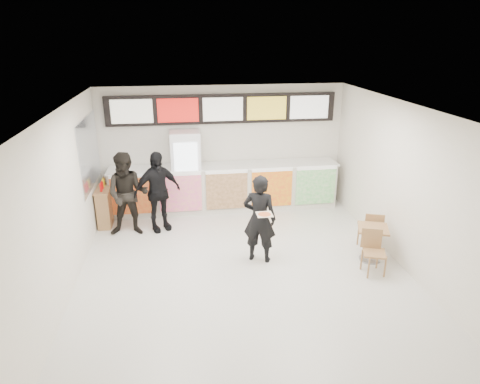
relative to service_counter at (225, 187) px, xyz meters
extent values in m
plane|color=beige|center=(0.00, -3.09, -0.57)|extent=(7.00, 7.00, 0.00)
plane|color=white|center=(0.00, -3.09, 2.43)|extent=(7.00, 7.00, 0.00)
plane|color=silver|center=(0.00, 0.41, 0.93)|extent=(6.00, 0.00, 6.00)
plane|color=silver|center=(-3.00, -3.09, 0.93)|extent=(0.00, 7.00, 7.00)
plane|color=silver|center=(3.00, -3.09, 0.93)|extent=(0.00, 7.00, 7.00)
cube|color=silver|center=(0.00, 0.01, -0.02)|extent=(5.50, 0.70, 1.10)
cube|color=silver|center=(0.00, 0.01, 0.55)|extent=(5.56, 0.76, 0.04)
cube|color=red|center=(-2.20, -0.37, 0.03)|extent=(0.99, 0.02, 0.90)
cube|color=#F636A7|center=(-1.10, -0.37, 0.03)|extent=(0.99, 0.02, 0.90)
cube|color=brown|center=(0.00, -0.37, 0.03)|extent=(0.99, 0.02, 0.90)
cube|color=gold|center=(1.10, -0.37, 0.03)|extent=(0.99, 0.02, 0.90)
cube|color=green|center=(2.20, -0.37, 0.03)|extent=(0.99, 0.02, 0.90)
cube|color=black|center=(0.00, 0.33, 1.88)|extent=(5.50, 0.12, 0.70)
cube|color=white|center=(-2.12, 0.26, 1.88)|extent=(0.95, 0.02, 0.55)
cube|color=red|center=(-1.06, 0.26, 1.88)|extent=(0.95, 0.02, 0.55)
cube|color=white|center=(0.00, 0.26, 1.88)|extent=(0.95, 0.02, 0.55)
cube|color=gold|center=(1.06, 0.26, 1.88)|extent=(0.95, 0.02, 0.55)
cube|color=white|center=(2.12, 0.26, 1.88)|extent=(0.95, 0.02, 0.55)
cube|color=white|center=(-0.93, 0.03, 0.43)|extent=(0.70, 0.65, 2.00)
cube|color=white|center=(-0.93, -0.31, 0.48)|extent=(0.54, 0.02, 1.50)
cylinder|color=#1A932B|center=(-1.14, -0.27, -0.12)|extent=(0.07, 0.07, 0.22)
cylinder|color=#F95115|center=(-1.00, -0.27, -0.12)|extent=(0.07, 0.07, 0.22)
cylinder|color=red|center=(-0.86, -0.27, -0.12)|extent=(0.07, 0.07, 0.22)
cylinder|color=#1734AD|center=(-0.72, -0.27, -0.12)|extent=(0.07, 0.07, 0.22)
cylinder|color=#F95115|center=(-1.14, -0.27, 0.26)|extent=(0.07, 0.07, 0.22)
cylinder|color=red|center=(-1.00, -0.27, 0.26)|extent=(0.07, 0.07, 0.22)
cylinder|color=#1734AD|center=(-0.86, -0.27, 0.26)|extent=(0.07, 0.07, 0.22)
cylinder|color=#1A932B|center=(-0.72, -0.27, 0.26)|extent=(0.07, 0.07, 0.22)
cylinder|color=red|center=(-1.14, -0.27, 0.64)|extent=(0.07, 0.07, 0.22)
cylinder|color=#1734AD|center=(-1.00, -0.27, 0.64)|extent=(0.07, 0.07, 0.22)
cylinder|color=#1A932B|center=(-0.86, -0.27, 0.64)|extent=(0.07, 0.07, 0.22)
cylinder|color=#F95115|center=(-0.72, -0.27, 0.64)|extent=(0.07, 0.07, 0.22)
cylinder|color=#1734AD|center=(-1.14, -0.27, 1.02)|extent=(0.07, 0.07, 0.22)
cylinder|color=#1A932B|center=(-1.00, -0.27, 1.02)|extent=(0.07, 0.07, 0.22)
cylinder|color=#F95115|center=(-0.86, -0.27, 1.02)|extent=(0.07, 0.07, 0.22)
cylinder|color=red|center=(-0.72, -0.27, 1.02)|extent=(0.07, 0.07, 0.22)
cube|color=#B2B7BF|center=(-2.99, -0.64, 1.18)|extent=(0.01, 2.00, 1.50)
imported|color=black|center=(0.36, -2.65, 0.29)|extent=(0.74, 0.63, 1.73)
imported|color=black|center=(-2.21, -1.13, 0.35)|extent=(0.94, 0.75, 1.84)
imported|color=black|center=(-1.59, -0.98, 0.33)|extent=(1.14, 0.84, 1.80)
cube|color=beige|center=(0.36, -3.10, 0.58)|extent=(0.28, 0.28, 0.01)
cone|color=#CC7233|center=(0.36, -3.10, 0.59)|extent=(0.36, 0.36, 0.02)
cube|color=#A07A49|center=(2.50, -2.97, 0.10)|extent=(0.70, 0.70, 0.04)
cylinder|color=gray|center=(2.50, -2.97, -0.24)|extent=(0.07, 0.07, 0.66)
cylinder|color=gray|center=(2.50, -2.97, -0.56)|extent=(0.41, 0.41, 0.03)
cube|color=#A07A49|center=(2.33, -3.45, -0.16)|extent=(0.49, 0.49, 0.04)
cube|color=#A07A49|center=(2.33, -3.28, 0.05)|extent=(0.36, 0.15, 0.39)
cube|color=#A07A49|center=(2.67, -2.50, -0.16)|extent=(0.49, 0.49, 0.04)
cube|color=#A07A49|center=(2.67, -2.67, 0.05)|extent=(0.36, 0.15, 0.39)
cube|color=#A07A49|center=(-2.82, -0.53, -0.15)|extent=(0.28, 0.75, 0.84)
cube|color=#A07A49|center=(-2.82, -0.53, 0.29)|extent=(0.32, 0.78, 0.04)
cylinder|color=red|center=(-2.82, -0.73, 0.39)|extent=(0.06, 0.06, 0.17)
cylinder|color=red|center=(-2.82, -0.57, 0.39)|extent=(0.06, 0.06, 0.17)
cylinder|color=yellow|center=(-2.82, -0.41, 0.39)|extent=(0.06, 0.06, 0.17)
cylinder|color=brown|center=(-2.82, -0.26, 0.39)|extent=(0.06, 0.06, 0.17)
camera|label=1|loc=(-1.06, -9.89, 3.58)|focal=32.00mm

